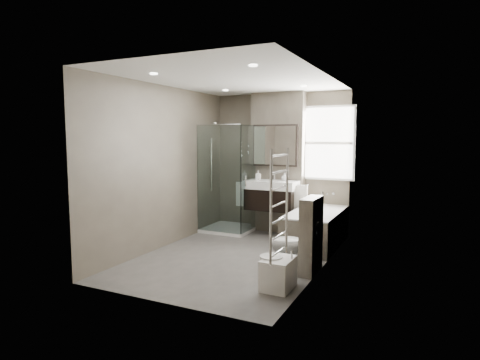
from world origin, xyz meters
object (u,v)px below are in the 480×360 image
Objects in this scene: vanity at (271,195)px; toilet at (295,244)px; bathtub at (316,226)px; bidet at (278,272)px.

toilet is at bearing -59.18° from vanity.
toilet is (0.97, -1.63, -0.40)m from vanity.
toilet is at bearing -88.02° from bathtub.
vanity is 1.94m from toilet.
toilet is 0.78m from bidet.
bidet is at bearing -67.03° from vanity.
bathtub is 1.30m from toilet.
bathtub is 2.08m from bidet.
bathtub is 2.37× the size of toilet.
toilet is 1.42× the size of bidet.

